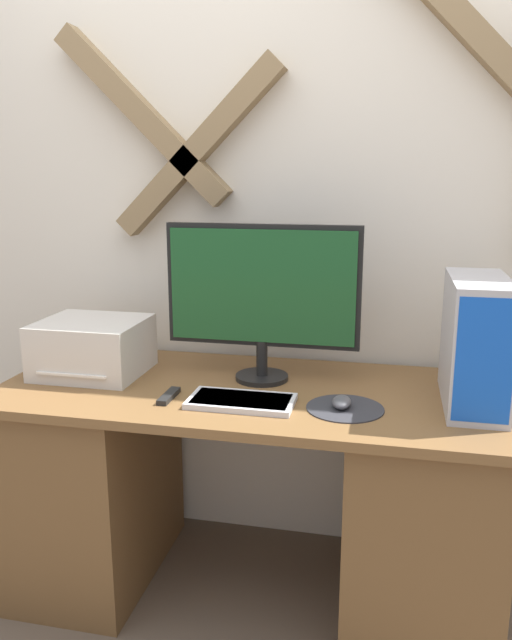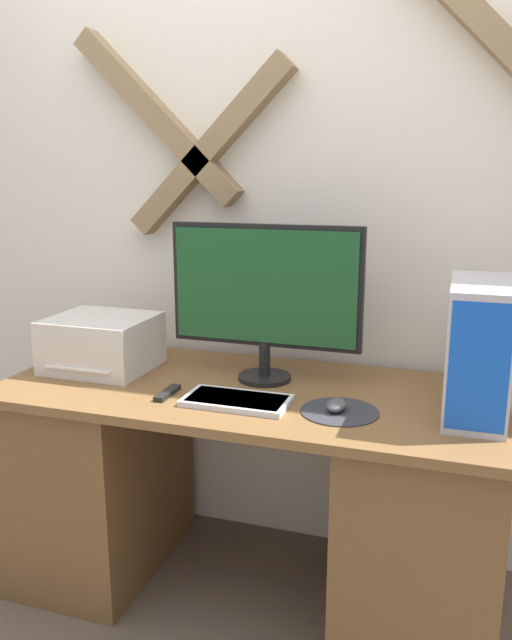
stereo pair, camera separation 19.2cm
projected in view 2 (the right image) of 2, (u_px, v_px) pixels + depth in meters
wall_back at (284, 194)px, 2.28m from camera, size 6.40×0.13×2.70m
desk at (247, 487)px, 2.13m from camera, size 1.62×0.72×0.75m
monitor at (265, 292)px, 2.05m from camera, size 0.65×0.18×0.53m
keyboard at (237, 400)px, 1.90m from camera, size 0.32×0.17×0.02m
mousepad at (340, 411)px, 1.83m from camera, size 0.23×0.23×0.00m
mouse at (336, 405)px, 1.83m from camera, size 0.06×0.09×0.03m
computer_tower at (477, 348)px, 1.79m from camera, size 0.17×0.41×0.39m
printer at (102, 343)px, 2.23m from camera, size 0.35×0.32×0.19m
remote_control at (167, 393)px, 1.97m from camera, size 0.03×0.14×0.02m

